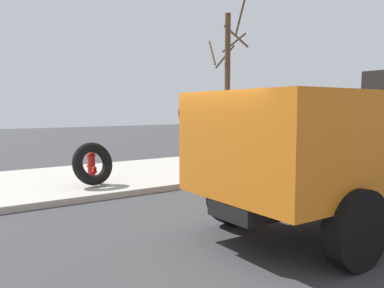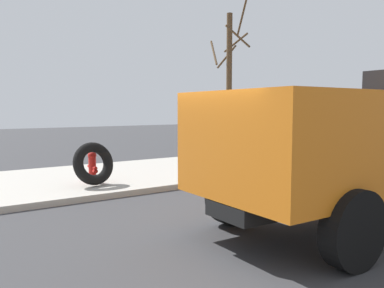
{
  "view_description": "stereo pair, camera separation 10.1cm",
  "coord_description": "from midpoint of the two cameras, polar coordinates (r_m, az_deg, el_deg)",
  "views": [
    {
      "loc": [
        -4.57,
        -4.68,
        2.15
      ],
      "look_at": [
        0.66,
        2.74,
        1.33
      ],
      "focal_mm": 37.18,
      "sensor_mm": 36.0,
      "label": 1
    },
    {
      "loc": [
        -4.48,
        -4.74,
        2.15
      ],
      "look_at": [
        0.66,
        2.74,
        1.33
      ],
      "focal_mm": 37.18,
      "sensor_mm": 36.0,
      "label": 2
    }
  ],
  "objects": [
    {
      "name": "ground_plane",
      "position": [
        6.87,
        9.13,
        -13.13
      ],
      "size": [
        80.0,
        80.0,
        0.0
      ],
      "primitive_type": "plane",
      "color": "#38383A"
    },
    {
      "name": "sidewalk_curb",
      "position": [
        12.26,
        -12.38,
        -4.7
      ],
      "size": [
        36.0,
        5.0,
        0.15
      ],
      "primitive_type": "cube",
      "color": "#ADA89E",
      "rests_on": "ground"
    },
    {
      "name": "fire_hydrant",
      "position": [
        10.99,
        -13.84,
        -3.07
      ],
      "size": [
        0.23,
        0.52,
        0.85
      ],
      "color": "red",
      "rests_on": "sidewalk_curb"
    },
    {
      "name": "loose_tire",
      "position": [
        10.55,
        -13.68,
        -2.75
      ],
      "size": [
        1.19,
        0.69,
        1.15
      ],
      "primitive_type": "torus",
      "rotation": [
        1.32,
        0.0,
        0.15
      ],
      "color": "black",
      "rests_on": "sidewalk_curb"
    },
    {
      "name": "stop_sign",
      "position": [
        11.38,
        -0.02,
        2.95
      ],
      "size": [
        0.76,
        0.08,
        2.25
      ],
      "color": "gray",
      "rests_on": "sidewalk_curb"
    },
    {
      "name": "dump_truck_orange",
      "position": [
        8.36,
        25.43,
        0.96
      ],
      "size": [
        7.06,
        2.93,
        3.0
      ],
      "color": "orange",
      "rests_on": "ground"
    },
    {
      "name": "bare_tree",
      "position": [
        14.72,
        5.56,
        8.73
      ],
      "size": [
        1.47,
        1.46,
        5.86
      ],
      "color": "#4C3823",
      "rests_on": "sidewalk_curb"
    }
  ]
}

